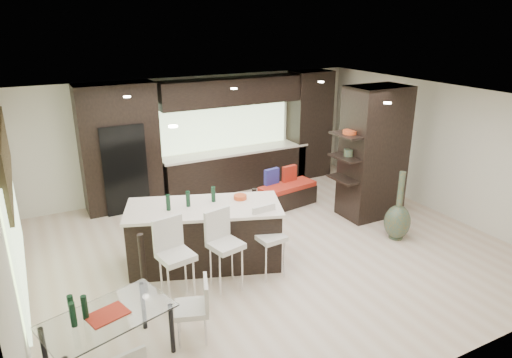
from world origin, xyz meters
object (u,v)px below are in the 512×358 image
dining_table (111,340)px  chair_end (192,313)px  stool_right (270,249)px  stool_mid (226,259)px  kitchen_island (205,235)px  bench (287,195)px  stool_left (177,271)px  floor_vase (399,206)px

dining_table → chair_end: chair_end is taller
stool_right → stool_mid: bearing=176.2°
kitchen_island → bench: kitchen_island is taller
stool_right → bench: size_ratio=0.71×
stool_right → bench: (1.75, 2.34, -0.22)m
kitchen_island → chair_end: bearing=-96.8°
kitchen_island → stool_left: size_ratio=2.43×
dining_table → kitchen_island: bearing=25.5°
stool_left → chair_end: size_ratio=1.32×
stool_right → dining_table: size_ratio=0.65×
kitchen_island → bench: size_ratio=1.93×
stool_right → chair_end: (-1.65, -0.88, -0.07)m
floor_vase → dining_table: floor_vase is taller
stool_right → chair_end: bearing=-156.9°
kitchen_island → floor_vase: size_ratio=1.90×
floor_vase → chair_end: floor_vase is taller
dining_table → bench: bearing=19.1°
dining_table → chair_end: (1.02, 0.00, 0.05)m
stool_right → floor_vase: bearing=-4.2°
bench → floor_vase: size_ratio=0.99×
stool_mid → chair_end: bearing=-148.2°
kitchen_island → stool_mid: size_ratio=2.48×
floor_vase → stool_right: bearing=-179.2°
stool_left → chair_end: bearing=-106.4°
stool_mid → stool_right: (0.77, 0.02, -0.04)m
stool_right → kitchen_island: bearing=127.3°
dining_table → floor_vase: bearing=-7.3°
stool_left → kitchen_island: bearing=38.5°
stool_mid → chair_end: (-0.87, -0.87, -0.11)m
kitchen_island → stool_left: (-0.77, -0.87, -0.01)m
stool_right → floor_vase: (2.76, 0.04, 0.20)m
stool_left → stool_right: 1.55m
kitchen_island → stool_mid: kitchen_island is taller
kitchen_island → dining_table: 2.57m
stool_mid → bench: (2.53, 2.36, -0.26)m
stool_right → bench: bearing=48.0°
stool_mid → floor_vase: (3.53, 0.06, 0.15)m
chair_end → floor_vase: bearing=-59.1°
stool_mid → stool_right: 0.78m
stool_right → floor_vase: size_ratio=0.71×
kitchen_island → floor_vase: floor_vase is taller
stool_mid → stool_left: bearing=167.4°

